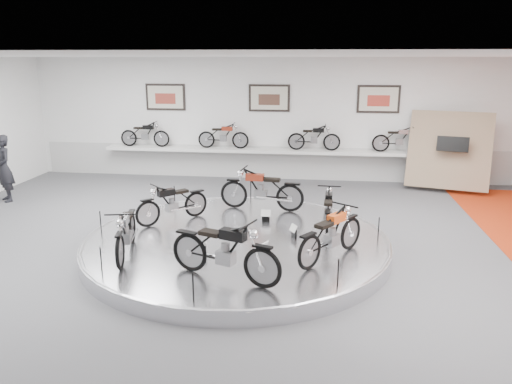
# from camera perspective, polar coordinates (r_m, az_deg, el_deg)

# --- Properties ---
(floor) EXTENTS (16.00, 16.00, 0.00)m
(floor) POSITION_cam_1_polar(r_m,az_deg,el_deg) (10.42, -2.47, -7.31)
(floor) COLOR #4C4C4E
(floor) RESTS_ON ground
(ceiling) EXTENTS (16.00, 16.00, 0.00)m
(ceiling) POSITION_cam_1_polar(r_m,az_deg,el_deg) (9.64, -2.75, 15.27)
(ceiling) COLOR white
(ceiling) RESTS_ON wall_back
(wall_back) EXTENTS (16.00, 0.00, 16.00)m
(wall_back) POSITION_cam_1_polar(r_m,az_deg,el_deg) (16.69, 1.52, 8.30)
(wall_back) COLOR white
(wall_back) RESTS_ON floor
(wall_front) EXTENTS (16.00, 0.00, 16.00)m
(wall_front) POSITION_cam_1_polar(r_m,az_deg,el_deg) (3.58, -23.22, -19.54)
(wall_front) COLOR white
(wall_front) RESTS_ON floor
(dado_band) EXTENTS (15.68, 0.04, 1.10)m
(dado_band) POSITION_cam_1_polar(r_m,az_deg,el_deg) (16.90, 1.48, 3.40)
(dado_band) COLOR #BCBCBA
(dado_band) RESTS_ON floor
(display_platform) EXTENTS (6.40, 6.40, 0.30)m
(display_platform) POSITION_cam_1_polar(r_m,az_deg,el_deg) (10.64, -2.21, -5.95)
(display_platform) COLOR silver
(display_platform) RESTS_ON floor
(platform_rim) EXTENTS (6.40, 6.40, 0.10)m
(platform_rim) POSITION_cam_1_polar(r_m,az_deg,el_deg) (10.60, -2.22, -5.35)
(platform_rim) COLOR #B2B2BA
(platform_rim) RESTS_ON display_platform
(shelf) EXTENTS (11.00, 0.55, 0.10)m
(shelf) POSITION_cam_1_polar(r_m,az_deg,el_deg) (16.54, 1.39, 4.73)
(shelf) COLOR silver
(shelf) RESTS_ON wall_back
(poster_left) EXTENTS (1.35, 0.06, 0.88)m
(poster_left) POSITION_cam_1_polar(r_m,az_deg,el_deg) (17.29, -10.30, 10.63)
(poster_left) COLOR beige
(poster_left) RESTS_ON wall_back
(poster_center) EXTENTS (1.35, 0.06, 0.88)m
(poster_center) POSITION_cam_1_polar(r_m,az_deg,el_deg) (16.58, 1.52, 10.68)
(poster_center) COLOR beige
(poster_center) RESTS_ON wall_back
(poster_right) EXTENTS (1.35, 0.06, 0.88)m
(poster_right) POSITION_cam_1_polar(r_m,az_deg,el_deg) (16.60, 13.83, 10.27)
(poster_right) COLOR beige
(poster_right) RESTS_ON wall_back
(display_panel) EXTENTS (2.56, 1.52, 2.30)m
(display_panel) POSITION_cam_1_polar(r_m,az_deg,el_deg) (16.31, 21.20, 4.46)
(display_panel) COLOR #95765C
(display_panel) RESTS_ON floor
(shelf_bike_a) EXTENTS (1.22, 0.43, 0.73)m
(shelf_bike_a) POSITION_cam_1_polar(r_m,az_deg,el_deg) (17.41, -12.57, 6.28)
(shelf_bike_a) COLOR black
(shelf_bike_a) RESTS_ON shelf
(shelf_bike_b) EXTENTS (1.22, 0.43, 0.73)m
(shelf_bike_b) POSITION_cam_1_polar(r_m,az_deg,el_deg) (16.69, -3.76, 6.24)
(shelf_bike_b) COLOR maroon
(shelf_bike_b) RESTS_ON shelf
(shelf_bike_c) EXTENTS (1.22, 0.43, 0.73)m
(shelf_bike_c) POSITION_cam_1_polar(r_m,az_deg,el_deg) (16.39, 6.65, 6.01)
(shelf_bike_c) COLOR black
(shelf_bike_c) RESTS_ON shelf
(shelf_bike_d) EXTENTS (1.22, 0.43, 0.73)m
(shelf_bike_d) POSITION_cam_1_polar(r_m,az_deg,el_deg) (16.59, 16.06, 5.64)
(shelf_bike_d) COLOR #B5B6BA
(shelf_bike_d) RESTS_ON shelf
(bike_a) EXTENTS (0.59, 1.55, 0.90)m
(bike_a) POSITION_cam_1_polar(r_m,az_deg,el_deg) (11.07, 8.26, -1.98)
(bike_a) COLOR black
(bike_a) RESTS_ON display_platform
(bike_b) EXTENTS (1.86, 0.84, 1.06)m
(bike_b) POSITION_cam_1_polar(r_m,az_deg,el_deg) (12.33, 0.64, 0.33)
(bike_b) COLOR maroon
(bike_b) RESTS_ON display_platform
(bike_c) EXTENTS (1.49, 1.50, 0.92)m
(bike_c) POSITION_cam_1_polar(r_m,az_deg,el_deg) (11.60, -9.54, -1.18)
(bike_c) COLOR black
(bike_c) RESTS_ON display_platform
(bike_d) EXTENTS (0.90, 1.72, 0.96)m
(bike_d) POSITION_cam_1_polar(r_m,az_deg,el_deg) (9.81, -14.67, -4.37)
(bike_d) COLOR #B5B6BA
(bike_d) RESTS_ON display_platform
(bike_e) EXTENTS (1.93, 1.25, 1.07)m
(bike_e) POSITION_cam_1_polar(r_m,az_deg,el_deg) (8.48, -3.61, -6.62)
(bike_e) COLOR black
(bike_e) RESTS_ON display_platform
(bike_f) EXTENTS (1.47, 1.72, 0.99)m
(bike_f) POSITION_cam_1_polar(r_m,az_deg,el_deg) (9.42, 8.61, -4.76)
(bike_f) COLOR #D34C16
(bike_f) RESTS_ON display_platform
(visitor) EXTENTS (0.82, 0.80, 1.90)m
(visitor) POSITION_cam_1_polar(r_m,az_deg,el_deg) (15.78, -26.85, 2.42)
(visitor) COLOR black
(visitor) RESTS_ON floor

